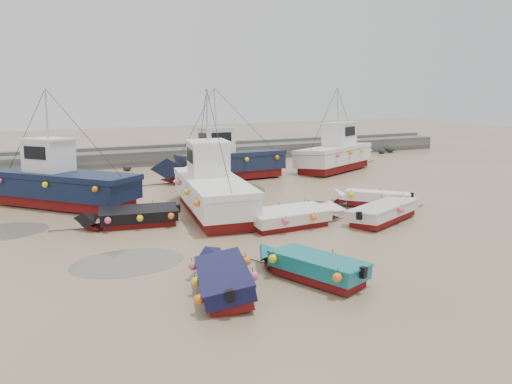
% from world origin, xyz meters
% --- Properties ---
extents(ground, '(120.00, 120.00, 0.00)m').
position_xyz_m(ground, '(0.00, 0.00, 0.00)').
color(ground, tan).
rests_on(ground, ground).
extents(seawall, '(60.00, 4.92, 1.50)m').
position_xyz_m(seawall, '(0.05, 21.99, 0.63)').
color(seawall, slate).
rests_on(seawall, ground).
extents(puddle_a, '(4.21, 4.21, 0.01)m').
position_xyz_m(puddle_a, '(-4.32, -0.81, 0.00)').
color(puddle_a, '#5D574B').
rests_on(puddle_a, ground).
extents(puddle_b, '(3.44, 3.44, 0.01)m').
position_xyz_m(puddle_b, '(6.39, 3.28, 0.00)').
color(puddle_b, '#5D574B').
rests_on(puddle_b, ground).
extents(puddle_d, '(5.16, 5.16, 0.01)m').
position_xyz_m(puddle_d, '(3.39, 10.10, 0.00)').
color(puddle_d, '#5D574B').
rests_on(puddle_d, ground).
extents(dinghy_1, '(2.57, 5.67, 1.43)m').
position_xyz_m(dinghy_1, '(-1.86, -4.60, 0.55)').
color(dinghy_1, maroon).
rests_on(dinghy_1, ground).
extents(dinghy_2, '(3.02, 5.27, 1.43)m').
position_xyz_m(dinghy_2, '(1.06, -4.84, 0.56)').
color(dinghy_2, maroon).
rests_on(dinghy_2, ground).
extents(dinghy_3, '(6.31, 3.51, 1.43)m').
position_xyz_m(dinghy_3, '(8.24, 0.11, 0.54)').
color(dinghy_3, maroon).
rests_on(dinghy_3, ground).
extents(dinghy_4, '(5.86, 2.18, 1.43)m').
position_xyz_m(dinghy_4, '(-3.33, 4.04, 0.55)').
color(dinghy_4, maroon).
rests_on(dinghy_4, ground).
extents(dinghy_5, '(6.12, 2.37, 1.43)m').
position_xyz_m(dinghy_5, '(3.67, 1.01, 0.55)').
color(dinghy_5, maroon).
rests_on(dinghy_5, ground).
extents(dinghy_6, '(4.61, 4.39, 1.43)m').
position_xyz_m(dinghy_6, '(9.21, 2.75, 0.55)').
color(dinghy_6, maroon).
rests_on(dinghy_6, ground).
extents(cabin_boat_0, '(8.91, 8.83, 6.22)m').
position_xyz_m(cabin_boat_0, '(-6.29, 9.75, 1.31)').
color(cabin_boat_0, maroon).
rests_on(cabin_boat_0, ground).
extents(cabin_boat_1, '(3.80, 11.13, 6.22)m').
position_xyz_m(cabin_boat_1, '(0.93, 5.11, 1.31)').
color(cabin_boat_1, maroon).
rests_on(cabin_boat_1, ground).
extents(cabin_boat_2, '(10.56, 3.27, 6.22)m').
position_xyz_m(cabin_boat_2, '(4.58, 13.27, 1.33)').
color(cabin_boat_2, maroon).
rests_on(cabin_boat_2, ground).
extents(cabin_boat_3, '(9.49, 5.99, 6.22)m').
position_xyz_m(cabin_boat_3, '(14.08, 13.47, 1.35)').
color(cabin_boat_3, maroon).
rests_on(cabin_boat_3, ground).
extents(person, '(0.73, 0.54, 1.86)m').
position_xyz_m(person, '(-4.22, 6.52, 0.00)').
color(person, '#1C263C').
rests_on(person, ground).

